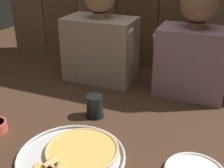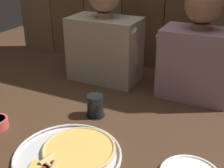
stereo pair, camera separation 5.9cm
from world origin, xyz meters
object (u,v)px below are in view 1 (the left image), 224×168
at_px(pizza_tray, 75,154).
at_px(diner_right, 194,48).
at_px(diner_left, 100,38).
at_px(drinking_glass, 95,106).

bearing_deg(pizza_tray, diner_right, 66.16).
bearing_deg(pizza_tray, diner_left, 106.96).
xyz_separation_m(drinking_glass, diner_right, (0.36, 0.40, 0.20)).
bearing_deg(diner_left, drinking_glass, -69.03).
xyz_separation_m(drinking_glass, diner_left, (-0.15, 0.40, 0.19)).
bearing_deg(diner_left, pizza_tray, -73.04).
height_order(drinking_glass, diner_right, diner_right).
relative_size(drinking_glass, diner_left, 0.18).
xyz_separation_m(diner_left, diner_right, (0.51, 0.00, 0.01)).
bearing_deg(diner_right, drinking_glass, -131.95).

